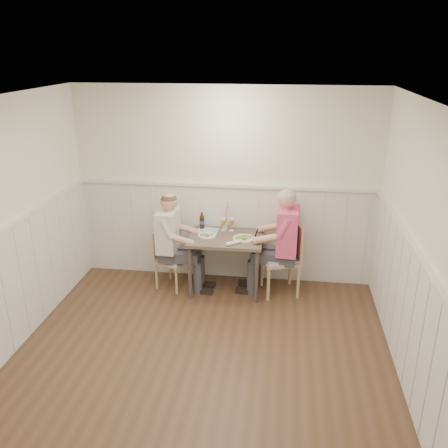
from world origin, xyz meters
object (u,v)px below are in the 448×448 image
at_px(man_in_pink, 283,251).
at_px(beer_bottle, 202,221).
at_px(grass_vase, 226,216).
at_px(dining_table, 226,244).
at_px(chair_left, 170,256).
at_px(chair_right, 285,255).
at_px(diner_cream, 172,249).

distance_m(man_in_pink, beer_bottle, 1.15).
bearing_deg(grass_vase, man_in_pink, -18.77).
bearing_deg(man_in_pink, dining_table, 179.19).
distance_m(dining_table, grass_vase, 0.38).
bearing_deg(beer_bottle, man_in_pink, -13.49).
bearing_deg(beer_bottle, chair_left, -148.62).
bearing_deg(chair_left, chair_right, 1.06).
height_order(dining_table, beer_bottle, beer_bottle).
relative_size(dining_table, chair_left, 1.19).
bearing_deg(dining_table, beer_bottle, 144.81).
relative_size(dining_table, grass_vase, 2.28).
distance_m(dining_table, diner_cream, 0.71).
bearing_deg(beer_bottle, dining_table, -35.19).
height_order(chair_right, grass_vase, grass_vase).
height_order(man_in_pink, diner_cream, man_in_pink).
height_order(beer_bottle, grass_vase, grass_vase).
xyz_separation_m(chair_left, man_in_pink, (1.49, -0.02, 0.17)).
distance_m(dining_table, man_in_pink, 0.74).
xyz_separation_m(diner_cream, beer_bottle, (0.35, 0.31, 0.29)).
bearing_deg(chair_right, beer_bottle, 169.08).
distance_m(chair_right, diner_cream, 1.47).
distance_m(chair_right, chair_left, 1.52).
height_order(chair_left, diner_cream, diner_cream).
height_order(chair_right, diner_cream, diner_cream).
bearing_deg(beer_bottle, grass_vase, 0.28).
bearing_deg(diner_cream, grass_vase, 24.85).
distance_m(man_in_pink, grass_vase, 0.88).
relative_size(man_in_pink, beer_bottle, 6.27).
relative_size(chair_left, diner_cream, 0.59).
xyz_separation_m(man_in_pink, grass_vase, (-0.78, 0.26, 0.33)).
xyz_separation_m(man_in_pink, diner_cream, (-1.44, -0.04, -0.04)).
relative_size(dining_table, chair_right, 0.98).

